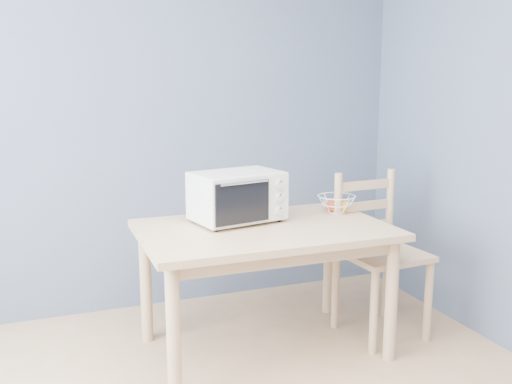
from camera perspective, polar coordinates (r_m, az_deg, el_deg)
name	(u,v)px	position (r m, az deg, el deg)	size (l,w,h in m)	color
room	(223,170)	(1.70, -3.34, 2.16)	(4.01, 4.51, 2.61)	tan
dining_table	(264,244)	(3.27, 0.83, -5.19)	(1.40, 0.90, 0.75)	tan
toaster_oven	(234,196)	(3.31, -2.19, -0.42)	(0.56, 0.46, 0.30)	silver
fruit_basket	(336,203)	(3.60, 8.05, -1.11)	(0.29, 0.29, 0.12)	silver
dining_chair	(378,256)	(3.64, 12.06, -6.25)	(0.50, 0.50, 1.01)	tan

